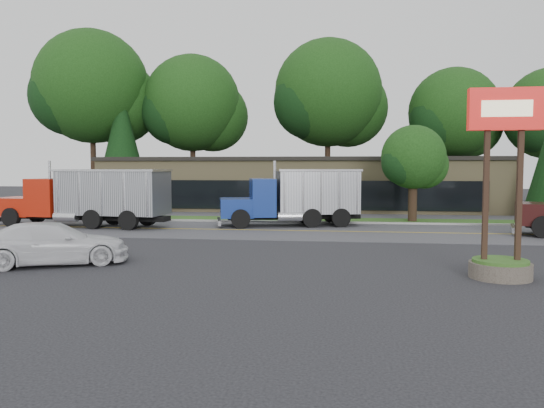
# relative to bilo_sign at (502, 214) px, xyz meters

# --- Properties ---
(ground) EXTENTS (140.00, 140.00, 0.00)m
(ground) POSITION_rel_bilo_sign_xyz_m (-10.50, 2.50, -2.02)
(ground) COLOR #37373D
(ground) RESTS_ON ground
(road) EXTENTS (60.00, 8.00, 0.02)m
(road) POSITION_rel_bilo_sign_xyz_m (-10.50, 11.50, -2.02)
(road) COLOR slate
(road) RESTS_ON ground
(center_line) EXTENTS (60.00, 0.12, 0.01)m
(center_line) POSITION_rel_bilo_sign_xyz_m (-10.50, 11.50, -2.02)
(center_line) COLOR gold
(center_line) RESTS_ON ground
(curb) EXTENTS (60.00, 0.30, 0.12)m
(curb) POSITION_rel_bilo_sign_xyz_m (-10.50, 15.70, -2.02)
(curb) COLOR #9E9E99
(curb) RESTS_ON ground
(grass_verge) EXTENTS (60.00, 3.40, 0.03)m
(grass_verge) POSITION_rel_bilo_sign_xyz_m (-10.50, 17.50, -2.02)
(grass_verge) COLOR #395F20
(grass_verge) RESTS_ON ground
(far_parking) EXTENTS (60.00, 7.00, 0.02)m
(far_parking) POSITION_rel_bilo_sign_xyz_m (-10.50, 22.50, -2.02)
(far_parking) COLOR slate
(far_parking) RESTS_ON ground
(strip_mall) EXTENTS (32.00, 12.00, 4.00)m
(strip_mall) POSITION_rel_bilo_sign_xyz_m (-8.50, 28.50, -0.02)
(strip_mall) COLOR #97875C
(strip_mall) RESTS_ON ground
(bilo_sign) EXTENTS (2.20, 1.90, 5.95)m
(bilo_sign) POSITION_rel_bilo_sign_xyz_m (0.00, 0.00, 0.00)
(bilo_sign) COLOR #6B6054
(bilo_sign) RESTS_ON ground
(tree_far_a) EXTENTS (12.24, 11.52, 17.47)m
(tree_far_a) POSITION_rel_bilo_sign_xyz_m (-30.31, 34.65, 9.13)
(tree_far_a) COLOR #382619
(tree_far_a) RESTS_ON ground
(tree_far_b) EXTENTS (10.58, 9.96, 15.09)m
(tree_far_b) POSITION_rel_bilo_sign_xyz_m (-20.34, 36.63, 7.61)
(tree_far_b) COLOR #382619
(tree_far_b) RESTS_ON ground
(tree_far_c) EXTENTS (11.41, 10.74, 16.28)m
(tree_far_c) POSITION_rel_bilo_sign_xyz_m (-6.33, 36.64, 8.37)
(tree_far_c) COLOR #382619
(tree_far_c) RESTS_ON ground
(tree_far_d) EXTENTS (9.09, 8.55, 12.97)m
(tree_far_d) POSITION_rel_bilo_sign_xyz_m (5.64, 35.61, 6.25)
(tree_far_d) COLOR #382619
(tree_far_d) RESTS_ON ground
(evergreen_left) EXTENTS (5.00, 5.00, 11.35)m
(evergreen_left) POSITION_rel_bilo_sign_xyz_m (-26.50, 32.50, 4.22)
(evergreen_left) COLOR #382619
(evergreen_left) RESTS_ON ground
(tree_verge) EXTENTS (4.34, 4.09, 6.19)m
(tree_verge) POSITION_rel_bilo_sign_xyz_m (-0.43, 17.55, 1.92)
(tree_verge) COLOR #382619
(tree_verge) RESTS_ON ground
(dump_truck_red) EXTENTS (10.94, 3.64, 3.36)m
(dump_truck_red) POSITION_rel_bilo_sign_xyz_m (-19.61, 11.96, -0.21)
(dump_truck_red) COLOR black
(dump_truck_red) RESTS_ON ground
(dump_truck_blue) EXTENTS (8.54, 4.47, 3.36)m
(dump_truck_blue) POSITION_rel_bilo_sign_xyz_m (-7.60, 14.06, -0.22)
(dump_truck_blue) COLOR black
(dump_truck_blue) RESTS_ON ground
(rally_car) EXTENTS (5.65, 4.18, 1.52)m
(rally_car) POSITION_rel_bilo_sign_xyz_m (-15.30, 0.35, -1.26)
(rally_car) COLOR silver
(rally_car) RESTS_ON ground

